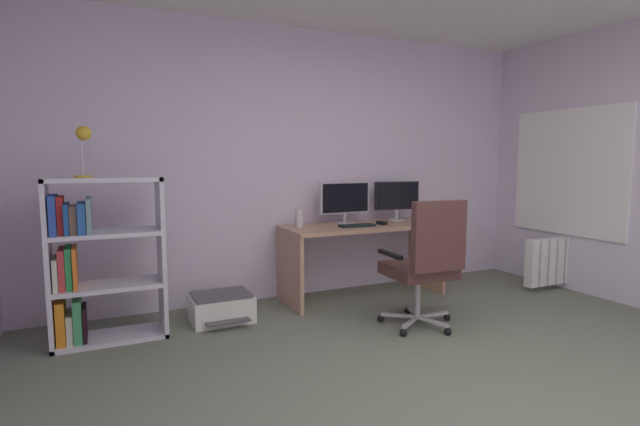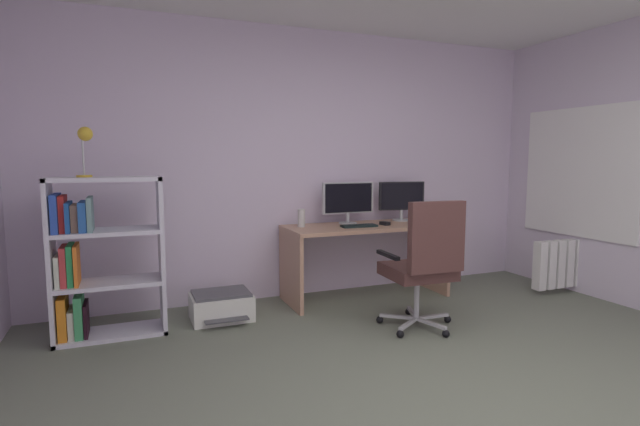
{
  "view_description": "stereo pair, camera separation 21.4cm",
  "coord_description": "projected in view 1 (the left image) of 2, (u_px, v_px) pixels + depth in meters",
  "views": [
    {
      "loc": [
        -1.87,
        -1.74,
        1.37
      ],
      "look_at": [
        -0.12,
        2.01,
        0.9
      ],
      "focal_mm": 26.94,
      "sensor_mm": 36.0,
      "label": 1
    },
    {
      "loc": [
        -1.68,
        -1.83,
        1.37
      ],
      "look_at": [
        -0.12,
        2.01,
        0.9
      ],
      "focal_mm": 26.94,
      "sensor_mm": 36.0,
      "label": 2
    }
  ],
  "objects": [
    {
      "name": "desktop_speaker",
      "position": [
        299.0,
        218.0,
        4.53
      ],
      "size": [
        0.07,
        0.07,
        0.17
      ],
      "primitive_type": "cylinder",
      "color": "silver",
      "rests_on": "desk"
    },
    {
      "name": "monitor_secondary",
      "position": [
        397.0,
        197.0,
        5.03
      ],
      "size": [
        0.49,
        0.18,
        0.41
      ],
      "color": "#B2B5B7",
      "rests_on": "desk"
    },
    {
      "name": "ground_plane",
      "position": [
        503.0,
        423.0,
        2.51
      ],
      "size": [
        5.19,
        5.34,
        0.02
      ],
      "primitive_type": "cube",
      "color": "slate",
      "rests_on": "ground"
    },
    {
      "name": "radiator",
      "position": [
        557.0,
        260.0,
        5.06
      ],
      "size": [
        0.84,
        0.1,
        0.49
      ],
      "color": "white",
      "rests_on": "ground"
    },
    {
      "name": "wall_back",
      "position": [
        301.0,
        164.0,
        4.81
      ],
      "size": [
        5.19,
        0.1,
        2.63
      ],
      "primitive_type": "cube",
      "color": "silver",
      "rests_on": "ground"
    },
    {
      "name": "printer",
      "position": [
        221.0,
        307.0,
        4.06
      ],
      "size": [
        0.51,
        0.47,
        0.24
      ],
      "color": "silver",
      "rests_on": "ground"
    },
    {
      "name": "computer_mouse",
      "position": [
        382.0,
        223.0,
        4.7
      ],
      "size": [
        0.08,
        0.11,
        0.03
      ],
      "primitive_type": "cube",
      "rotation": [
        0.0,
        0.0,
        0.22
      ],
      "color": "black",
      "rests_on": "desk"
    },
    {
      "name": "office_chair",
      "position": [
        426.0,
        260.0,
        3.81
      ],
      "size": [
        0.63,
        0.63,
        1.05
      ],
      "color": "#B7BABC",
      "rests_on": "ground"
    },
    {
      "name": "window_pane",
      "position": [
        568.0,
        172.0,
        4.99
      ],
      "size": [
        0.01,
        1.23,
        1.22
      ],
      "primitive_type": "cube",
      "color": "white"
    },
    {
      "name": "bookshelf",
      "position": [
        92.0,
        262.0,
        3.55
      ],
      "size": [
        0.8,
        0.35,
        1.23
      ],
      "color": "silver",
      "rests_on": "ground"
    },
    {
      "name": "monitor_main",
      "position": [
        345.0,
        199.0,
        4.77
      ],
      "size": [
        0.55,
        0.18,
        0.41
      ],
      "color": "#B2B5B7",
      "rests_on": "desk"
    },
    {
      "name": "keyboard",
      "position": [
        357.0,
        226.0,
        4.56
      ],
      "size": [
        0.35,
        0.15,
        0.02
      ],
      "primitive_type": "cube",
      "rotation": [
        0.0,
        0.0,
        -0.06
      ],
      "color": "black",
      "rests_on": "desk"
    },
    {
      "name": "desk_lamp",
      "position": [
        83.0,
        140.0,
        3.44
      ],
      "size": [
        0.13,
        0.11,
        0.37
      ],
      "color": "gold",
      "rests_on": "bookshelf"
    },
    {
      "name": "window_frame",
      "position": [
        568.0,
        172.0,
        4.99
      ],
      "size": [
        0.02,
        1.31,
        1.3
      ],
      "primitive_type": "cube",
      "color": "white"
    },
    {
      "name": "desk",
      "position": [
        363.0,
        243.0,
        4.73
      ],
      "size": [
        1.59,
        0.63,
        0.73
      ],
      "color": "tan",
      "rests_on": "ground"
    }
  ]
}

